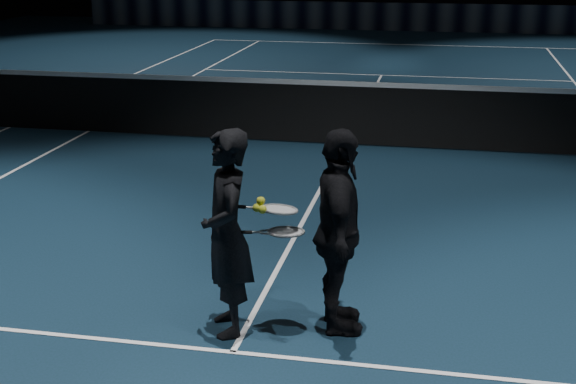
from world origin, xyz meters
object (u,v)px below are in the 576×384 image
racket_lower (286,232)px  racket_upper (279,209)px  tennis_balls (260,206)px  player_a (227,233)px  player_b (338,232)px

racket_lower → racket_upper: bearing=141.3°
tennis_balls → player_a: bearing=-166.2°
racket_lower → racket_upper: (-0.06, 0.03, 0.17)m
racket_lower → player_b: bearing=-0.0°
tennis_balls → racket_upper: bearing=26.2°
racket_lower → tennis_balls: bearing=178.5°
player_a → tennis_balls: (0.25, 0.06, 0.21)m
racket_upper → racket_lower: bearing=-42.7°
player_a → racket_lower: player_a is taller
player_b → tennis_balls: 0.63m
player_a → tennis_balls: size_ratio=13.48×
player_a → player_b: same height
player_a → racket_upper: (0.38, 0.13, 0.18)m
player_b → tennis_balls: bearing=90.5°
player_a → player_b: 0.85m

